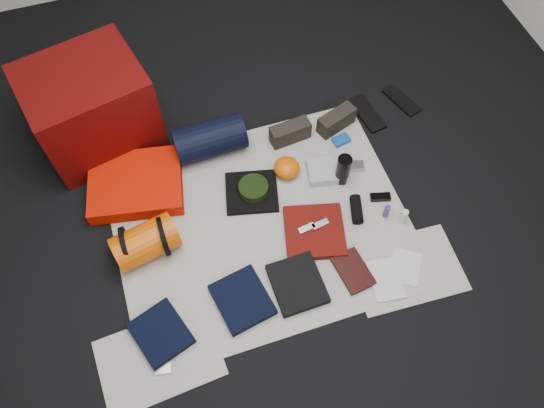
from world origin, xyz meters
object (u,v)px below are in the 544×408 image
object	(u,v)px
sleeping_pad	(136,184)
stuff_sack	(145,242)
navy_duffel	(210,139)
compact_camera	(355,166)
paperback_book	(353,271)
red_cabinet	(91,108)
water_bottle	(343,170)

from	to	relation	value
sleeping_pad	stuff_sack	bearing A→B (deg)	-92.33
navy_duffel	compact_camera	bearing A→B (deg)	-28.90
navy_duffel	paperback_book	xyz separation A→B (m)	(0.51, -1.00, -0.09)
stuff_sack	paperback_book	bearing A→B (deg)	-24.90
red_cabinet	paperback_book	size ratio (longest dim) A/B	2.80
stuff_sack	navy_duffel	size ratio (longest dim) A/B	0.81
paperback_book	sleeping_pad	bearing A→B (deg)	130.51
sleeping_pad	water_bottle	size ratio (longest dim) A/B	2.52
navy_duffel	water_bottle	size ratio (longest dim) A/B	2.00
water_bottle	compact_camera	world-z (taller)	water_bottle
stuff_sack	navy_duffel	xyz separation A→B (m)	(0.49, 0.54, 0.01)
paperback_book	compact_camera	bearing A→B (deg)	58.62
paperback_book	stuff_sack	bearing A→B (deg)	147.20
stuff_sack	navy_duffel	world-z (taller)	navy_duffel
sleeping_pad	navy_duffel	bearing A→B (deg)	15.34
navy_duffel	paperback_book	bearing A→B (deg)	-65.20
stuff_sack	sleeping_pad	bearing A→B (deg)	87.67
red_cabinet	compact_camera	size ratio (longest dim) A/B	6.46
red_cabinet	stuff_sack	world-z (taller)	red_cabinet
navy_duffel	paperback_book	size ratio (longest dim) A/B	1.80
sleeping_pad	compact_camera	size ratio (longest dim) A/B	5.24
sleeping_pad	paperback_book	size ratio (longest dim) A/B	2.27
stuff_sack	water_bottle	world-z (taller)	water_bottle
stuff_sack	paperback_book	distance (m)	1.11
compact_camera	paperback_book	xyz separation A→B (m)	(-0.27, -0.61, -0.00)
red_cabinet	sleeping_pad	bearing A→B (deg)	-87.08
stuff_sack	water_bottle	bearing A→B (deg)	4.80
water_bottle	paperback_book	world-z (taller)	water_bottle
red_cabinet	compact_camera	bearing A→B (deg)	-40.10
sleeping_pad	water_bottle	distance (m)	1.19
sleeping_pad	paperback_book	bearing A→B (deg)	-41.59
red_cabinet	stuff_sack	distance (m)	0.88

